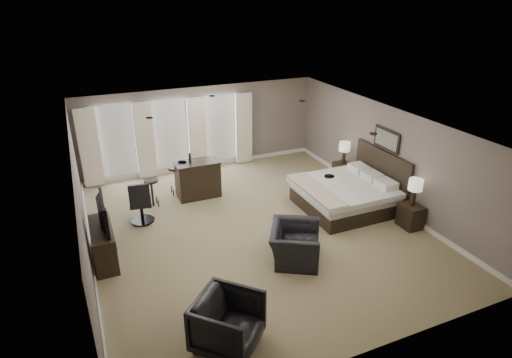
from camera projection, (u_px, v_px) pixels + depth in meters
name	position (u px, v px, depth m)	size (l,w,h in m)	color
room	(255.00, 179.00, 9.82)	(7.60, 8.60, 2.64)	#867955
window_bay	(171.00, 136.00, 12.94)	(5.25, 0.20, 2.30)	silver
bed	(346.00, 183.00, 11.01)	(2.27, 2.17, 1.44)	silver
nightstand_near	(410.00, 216.00, 10.29)	(0.43, 0.53, 0.58)	black
nightstand_far	(342.00, 172.00, 12.72)	(0.43, 0.53, 0.58)	black
lamp_near	(414.00, 193.00, 10.03)	(0.33, 0.33, 0.68)	beige
lamp_far	(344.00, 153.00, 12.47)	(0.32, 0.32, 0.66)	beige
wall_art	(386.00, 139.00, 10.99)	(0.04, 0.96, 0.56)	slate
dresser	(103.00, 244.00, 8.98)	(0.44, 1.37, 0.79)	black
tv	(100.00, 225.00, 8.78)	(1.14, 0.66, 0.15)	black
armchair_near	(295.00, 238.00, 8.97)	(1.16, 0.76, 1.02)	black
armchair_far	(228.00, 320.00, 6.77)	(0.97, 0.91, 1.00)	black
bar_counter	(198.00, 179.00, 11.71)	(1.19, 0.62, 1.04)	black
bar_stool_left	(152.00, 193.00, 11.24)	(0.36, 0.36, 0.77)	black
bar_stool_right	(176.00, 180.00, 11.92)	(0.39, 0.39, 0.81)	black
desk_chair	(140.00, 201.00, 10.41)	(0.57, 0.57, 1.12)	black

